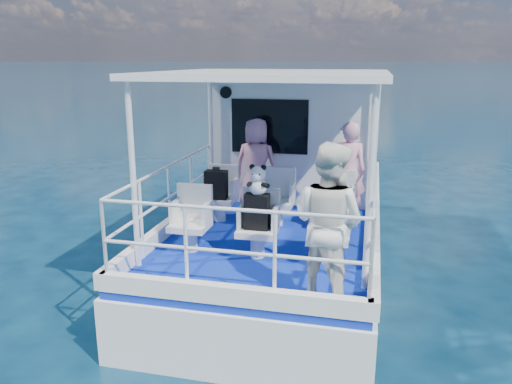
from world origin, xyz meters
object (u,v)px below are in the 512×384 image
passenger_stbd_aft (328,223)px  panda (258,180)px  backpack_center (257,212)px  passenger_port_fwd (256,164)px

passenger_stbd_aft → panda: bearing=-15.6°
passenger_stbd_aft → backpack_center: size_ratio=3.69×
backpack_center → panda: size_ratio=1.20×
passenger_stbd_aft → backpack_center: (-0.96, 0.91, -0.22)m
panda → passenger_port_fwd: bearing=103.8°
passenger_stbd_aft → passenger_port_fwd: bearing=-36.0°
backpack_center → passenger_stbd_aft: bearing=-43.6°
passenger_port_fwd → panda: passenger_port_fwd is taller
passenger_port_fwd → passenger_stbd_aft: bearing=122.2°
passenger_stbd_aft → panda: size_ratio=4.44×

